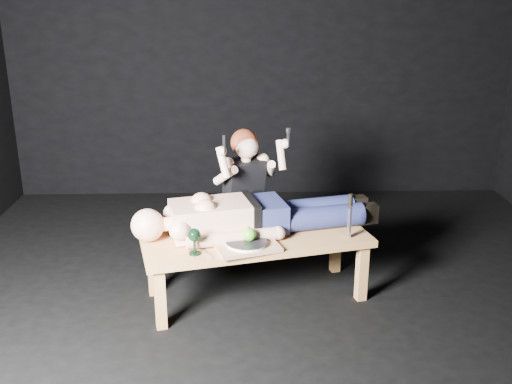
# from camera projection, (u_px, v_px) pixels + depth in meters

# --- Properties ---
(ground) EXTENTS (5.00, 5.00, 0.00)m
(ground) POSITION_uv_depth(u_px,v_px,m) (276.00, 314.00, 3.84)
(ground) COLOR black
(ground) RESTS_ON ground
(back_wall) EXTENTS (5.00, 0.00, 5.00)m
(back_wall) POSITION_uv_depth(u_px,v_px,m) (262.00, 47.00, 5.72)
(back_wall) COLOR black
(back_wall) RESTS_ON ground
(table) EXTENTS (1.60, 0.91, 0.45)m
(table) POSITION_uv_depth(u_px,v_px,m) (256.00, 267.00, 3.99)
(table) COLOR tan
(table) RESTS_ON ground
(lying_man) EXTENTS (1.68, 0.86, 0.28)m
(lying_man) POSITION_uv_depth(u_px,v_px,m) (259.00, 211.00, 3.99)
(lying_man) COLOR beige
(lying_man) RESTS_ON table
(kneeling_woman) EXTENTS (0.81, 0.85, 1.12)m
(kneeling_woman) POSITION_uv_depth(u_px,v_px,m) (240.00, 196.00, 4.39)
(kneeling_woman) COLOR black
(kneeling_woman) RESTS_ON ground
(serving_tray) EXTENTS (0.47, 0.39, 0.02)m
(serving_tray) POSITION_uv_depth(u_px,v_px,m) (247.00, 246.00, 3.75)
(serving_tray) COLOR tan
(serving_tray) RESTS_ON table
(plate) EXTENTS (0.33, 0.33, 0.02)m
(plate) POSITION_uv_depth(u_px,v_px,m) (246.00, 243.00, 3.74)
(plate) COLOR white
(plate) RESTS_ON serving_tray
(apple) EXTENTS (0.09, 0.09, 0.09)m
(apple) POSITION_uv_depth(u_px,v_px,m) (249.00, 235.00, 3.73)
(apple) COLOR green
(apple) RESTS_ON plate
(goblet) EXTENTS (0.10, 0.10, 0.17)m
(goblet) POSITION_uv_depth(u_px,v_px,m) (194.00, 241.00, 3.63)
(goblet) COLOR black
(goblet) RESTS_ON table
(fork_flat) EXTENTS (0.09, 0.15, 0.01)m
(fork_flat) POSITION_uv_depth(u_px,v_px,m) (207.00, 254.00, 3.66)
(fork_flat) COLOR #B2B2B7
(fork_flat) RESTS_ON table
(knife_flat) EXTENTS (0.02, 0.16, 0.01)m
(knife_flat) POSITION_uv_depth(u_px,v_px,m) (275.00, 244.00, 3.80)
(knife_flat) COLOR #B2B2B7
(knife_flat) RESTS_ON table
(spoon_flat) EXTENTS (0.13, 0.12, 0.01)m
(spoon_flat) POSITION_uv_depth(u_px,v_px,m) (266.00, 240.00, 3.85)
(spoon_flat) COLOR #B2B2B7
(spoon_flat) RESTS_ON table
(carving_knife) EXTENTS (0.05, 0.05, 0.31)m
(carving_knife) POSITION_uv_depth(u_px,v_px,m) (350.00, 216.00, 3.86)
(carving_knife) COLOR #B2B2B7
(carving_knife) RESTS_ON table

